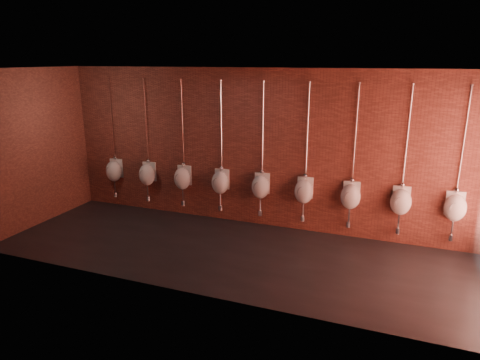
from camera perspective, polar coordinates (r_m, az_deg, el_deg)
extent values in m
plane|color=black|center=(7.84, -1.63, -9.54)|extent=(8.50, 8.50, 0.00)
cube|color=black|center=(7.08, -1.84, 14.56)|extent=(8.50, 3.00, 0.04)
cube|color=brown|center=(8.66, 2.06, 4.13)|extent=(8.50, 0.04, 3.20)
cube|color=brown|center=(5.99, -7.21, -1.37)|extent=(8.50, 0.04, 3.20)
cube|color=brown|center=(9.71, -25.66, 3.85)|extent=(0.04, 3.00, 3.20)
ellipsoid|color=silver|center=(10.30, -16.49, 1.13)|extent=(0.41, 0.36, 0.49)
cube|color=silver|center=(10.38, -16.11, 1.55)|extent=(0.32, 0.08, 0.44)
cylinder|color=gray|center=(10.20, -16.91, 1.13)|extent=(0.22, 0.04, 0.21)
cylinder|color=silver|center=(10.16, -16.66, 7.66)|extent=(0.03, 0.03, 1.85)
sphere|color=silver|center=(10.30, -16.32, 2.88)|extent=(0.09, 0.09, 0.09)
cylinder|color=silver|center=(10.08, -17.09, 12.86)|extent=(0.06, 0.06, 0.01)
cylinder|color=silver|center=(10.38, -16.34, -0.68)|extent=(0.04, 0.04, 0.31)
cylinder|color=silver|center=(10.45, -16.25, -1.83)|extent=(0.09, 0.09, 0.12)
cylinder|color=silver|center=(10.51, -15.99, -1.70)|extent=(0.04, 0.16, 0.04)
ellipsoid|color=silver|center=(9.79, -12.31, 0.69)|extent=(0.41, 0.36, 0.49)
cube|color=silver|center=(9.88, -11.95, 1.13)|extent=(0.32, 0.08, 0.44)
cylinder|color=gray|center=(9.69, -12.71, 0.68)|extent=(0.22, 0.04, 0.21)
cylinder|color=silver|center=(9.64, -12.39, 7.55)|extent=(0.03, 0.03, 1.85)
sphere|color=silver|center=(9.79, -12.13, 2.52)|extent=(0.09, 0.09, 0.09)
cylinder|color=silver|center=(9.56, -12.72, 13.03)|extent=(0.06, 0.06, 0.01)
cylinder|color=silver|center=(9.89, -12.19, -1.22)|extent=(0.04, 0.04, 0.31)
cylinder|color=silver|center=(9.95, -12.12, -2.41)|extent=(0.09, 0.09, 0.12)
cylinder|color=silver|center=(10.01, -11.87, -2.28)|extent=(0.04, 0.16, 0.04)
ellipsoid|color=silver|center=(9.35, -7.70, 0.19)|extent=(0.41, 0.36, 0.49)
cube|color=silver|center=(9.44, -7.37, 0.66)|extent=(0.32, 0.08, 0.44)
cylinder|color=gray|center=(9.24, -8.07, 0.17)|extent=(0.22, 0.04, 0.21)
cylinder|color=silver|center=(9.19, -7.67, 7.38)|extent=(0.03, 0.03, 1.85)
sphere|color=silver|center=(9.35, -7.51, 2.11)|extent=(0.09, 0.09, 0.09)
cylinder|color=silver|center=(9.10, -7.89, 13.14)|extent=(0.06, 0.06, 0.01)
cylinder|color=silver|center=(9.45, -7.63, -1.80)|extent=(0.04, 0.04, 0.31)
cylinder|color=silver|center=(9.51, -7.58, -3.05)|extent=(0.09, 0.09, 0.12)
cylinder|color=silver|center=(9.58, -7.35, -2.90)|extent=(0.04, 0.16, 0.04)
ellipsoid|color=silver|center=(8.97, -2.68, -0.35)|extent=(0.41, 0.36, 0.49)
cube|color=silver|center=(9.06, -2.38, 0.14)|extent=(0.32, 0.08, 0.44)
cylinder|color=gray|center=(8.85, -2.99, -0.38)|extent=(0.22, 0.04, 0.21)
cylinder|color=silver|center=(8.81, -2.51, 7.13)|extent=(0.03, 0.03, 1.85)
sphere|color=silver|center=(8.97, -2.47, 1.65)|extent=(0.09, 0.09, 0.09)
cylinder|color=silver|center=(8.72, -2.59, 13.15)|extent=(0.06, 0.06, 0.01)
cylinder|color=silver|center=(9.07, -2.65, -2.42)|extent=(0.04, 0.04, 0.31)
cylinder|color=silver|center=(9.14, -2.63, -3.71)|extent=(0.09, 0.09, 0.12)
cylinder|color=silver|center=(9.21, -2.43, -3.56)|extent=(0.04, 0.16, 0.04)
ellipsoid|color=silver|center=(8.67, 2.75, -0.94)|extent=(0.41, 0.36, 0.49)
cube|color=silver|center=(8.76, 3.00, -0.42)|extent=(0.32, 0.08, 0.44)
cylinder|color=gray|center=(8.55, 2.49, -0.97)|extent=(0.22, 0.04, 0.21)
cylinder|color=silver|center=(8.50, 3.06, 6.81)|extent=(0.03, 0.03, 1.85)
sphere|color=silver|center=(8.67, 2.96, 1.14)|extent=(0.09, 0.09, 0.09)
cylinder|color=silver|center=(8.40, 3.16, 13.04)|extent=(0.06, 0.06, 0.01)
cylinder|color=silver|center=(8.77, 2.72, -3.07)|extent=(0.04, 0.04, 0.31)
cylinder|color=silver|center=(8.85, 2.70, -4.40)|extent=(0.09, 0.09, 0.12)
cylinder|color=silver|center=(8.92, 2.86, -4.23)|extent=(0.04, 0.16, 0.04)
ellipsoid|color=silver|center=(8.45, 8.51, -1.55)|extent=(0.41, 0.36, 0.49)
cube|color=silver|center=(8.55, 8.70, -1.01)|extent=(0.32, 0.08, 0.44)
cylinder|color=gray|center=(8.33, 8.33, -1.59)|extent=(0.22, 0.04, 0.21)
cylinder|color=silver|center=(8.28, 8.99, 6.39)|extent=(0.03, 0.03, 1.85)
sphere|color=silver|center=(8.45, 8.72, 0.58)|extent=(0.09, 0.09, 0.09)
cylinder|color=silver|center=(8.18, 9.27, 12.79)|extent=(0.06, 0.06, 0.01)
cylinder|color=silver|center=(8.56, 8.41, -3.72)|extent=(0.04, 0.04, 0.31)
cylinder|color=silver|center=(8.63, 8.36, -5.08)|extent=(0.09, 0.09, 0.12)
cylinder|color=silver|center=(8.70, 8.47, -4.90)|extent=(0.04, 0.16, 0.04)
ellipsoid|color=silver|center=(8.32, 14.51, -2.16)|extent=(0.41, 0.36, 0.49)
cube|color=silver|center=(8.42, 14.63, -1.61)|extent=(0.32, 0.08, 0.44)
cylinder|color=gray|center=(8.20, 14.43, -2.22)|extent=(0.22, 0.04, 0.21)
cylinder|color=silver|center=(8.15, 15.16, 5.88)|extent=(0.03, 0.03, 1.85)
sphere|color=silver|center=(8.32, 14.73, 0.00)|extent=(0.09, 0.09, 0.09)
cylinder|color=silver|center=(8.05, 15.64, 12.37)|extent=(0.06, 0.06, 0.01)
cylinder|color=silver|center=(8.43, 14.35, -4.37)|extent=(0.04, 0.04, 0.31)
cylinder|color=silver|center=(8.51, 14.25, -5.74)|extent=(0.09, 0.09, 0.12)
cylinder|color=silver|center=(8.58, 14.32, -5.55)|extent=(0.04, 0.16, 0.04)
ellipsoid|color=silver|center=(8.29, 20.64, -2.77)|extent=(0.41, 0.36, 0.49)
cube|color=silver|center=(8.39, 20.68, -2.21)|extent=(0.32, 0.08, 0.44)
cylinder|color=gray|center=(8.16, 20.65, -2.84)|extent=(0.22, 0.04, 0.21)
cylinder|color=silver|center=(8.11, 21.45, 5.30)|extent=(0.03, 0.03, 1.85)
sphere|color=silver|center=(8.29, 20.85, -0.60)|extent=(0.09, 0.09, 0.09)
cylinder|color=silver|center=(8.01, 22.12, 11.80)|extent=(0.06, 0.06, 0.01)
cylinder|color=silver|center=(8.40, 20.41, -4.98)|extent=(0.04, 0.04, 0.31)
cylinder|color=silver|center=(8.47, 20.27, -6.35)|extent=(0.09, 0.09, 0.12)
cylinder|color=silver|center=(8.55, 20.28, -6.16)|extent=(0.04, 0.16, 0.04)
ellipsoid|color=silver|center=(8.35, 26.75, -3.34)|extent=(0.41, 0.36, 0.49)
cube|color=silver|center=(8.45, 26.72, -2.78)|extent=(0.32, 0.08, 0.44)
cylinder|color=gray|center=(8.22, 26.85, -3.42)|extent=(0.22, 0.04, 0.21)
cylinder|color=silver|center=(8.17, 27.70, 4.65)|extent=(0.03, 0.03, 1.85)
sphere|color=silver|center=(8.35, 26.95, -1.19)|extent=(0.09, 0.09, 0.09)
cylinder|color=silver|center=(8.08, 28.55, 11.08)|extent=(0.06, 0.06, 0.01)
cylinder|color=silver|center=(8.46, 26.47, -5.53)|extent=(0.04, 0.04, 0.31)
cylinder|color=silver|center=(8.53, 26.29, -6.89)|extent=(0.09, 0.09, 0.12)
cylinder|color=silver|center=(8.61, 26.25, -6.69)|extent=(0.04, 0.16, 0.04)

